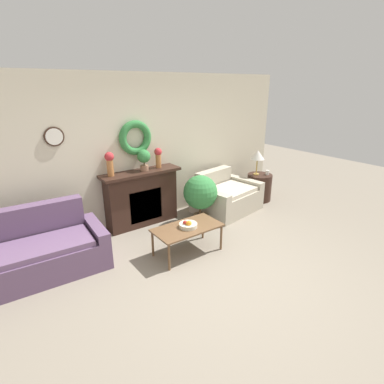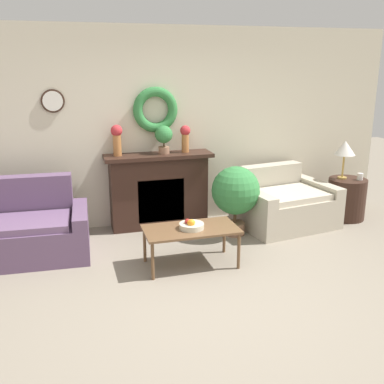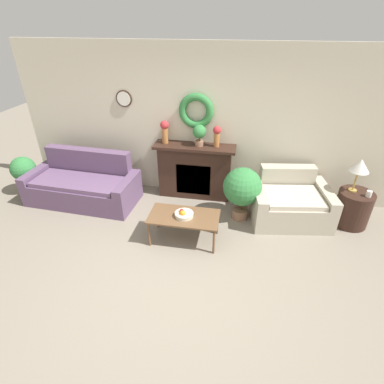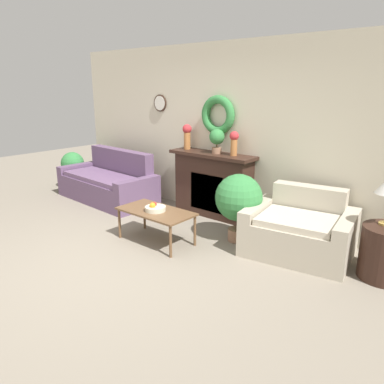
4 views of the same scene
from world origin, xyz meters
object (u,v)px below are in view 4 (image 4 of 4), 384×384
at_px(fireplace, 213,184).
at_px(coffee_table, 156,213).
at_px(vase_on_mantel_right, 234,141).
at_px(potted_plant_floor_by_couch, 73,166).
at_px(couch_left, 109,183).
at_px(potted_plant_floor_by_loveseat, 239,199).
at_px(fruit_bowl, 155,208).
at_px(loveseat_right, 300,231).
at_px(potted_plant_on_mantel, 217,139).
at_px(vase_on_mantel_left, 187,135).

distance_m(fireplace, coffee_table, 1.36).
relative_size(vase_on_mantel_right, potted_plant_floor_by_couch, 0.49).
bearing_deg(vase_on_mantel_right, couch_left, -167.15).
bearing_deg(potted_plant_floor_by_couch, coffee_table, -14.61).
xyz_separation_m(coffee_table, potted_plant_floor_by_couch, (-3.29, 0.86, 0.06)).
height_order(couch_left, vase_on_mantel_right, vase_on_mantel_right).
distance_m(coffee_table, potted_plant_floor_by_couch, 3.40).
bearing_deg(potted_plant_floor_by_loveseat, fruit_bowl, -137.22).
distance_m(couch_left, loveseat_right, 3.71).
xyz_separation_m(coffee_table, vase_on_mantel_right, (0.31, 1.36, 0.85)).
bearing_deg(potted_plant_floor_by_loveseat, coffee_table, -137.83).
xyz_separation_m(potted_plant_on_mantel, potted_plant_floor_by_couch, (-3.30, -0.48, -0.81)).
xyz_separation_m(potted_plant_on_mantel, potted_plant_floor_by_loveseat, (0.82, -0.59, -0.68)).
bearing_deg(potted_plant_floor_by_couch, vase_on_mantel_left, 10.61).
bearing_deg(coffee_table, vase_on_mantel_left, 114.41).
relative_size(loveseat_right, potted_plant_on_mantel, 3.71).
distance_m(couch_left, fruit_bowl, 2.24).
distance_m(loveseat_right, potted_plant_on_mantel, 1.94).
bearing_deg(couch_left, loveseat_right, 4.60).
relative_size(fireplace, potted_plant_on_mantel, 3.87).
bearing_deg(vase_on_mantel_right, potted_plant_on_mantel, -176.23).
xyz_separation_m(couch_left, vase_on_mantel_right, (2.38, 0.54, 0.94)).
xyz_separation_m(fireplace, couch_left, (-2.00, -0.54, -0.21)).
distance_m(loveseat_right, coffee_table, 1.88).
xyz_separation_m(loveseat_right, potted_plant_floor_by_couch, (-4.92, -0.06, 0.16)).
bearing_deg(potted_plant_on_mantel, fireplace, 169.84).
distance_m(loveseat_right, vase_on_mantel_left, 2.49).
height_order(couch_left, coffee_table, couch_left).
relative_size(fireplace, coffee_table, 1.39).
bearing_deg(potted_plant_floor_by_loveseat, fireplace, 145.86).
distance_m(loveseat_right, fruit_bowl, 1.89).
bearing_deg(couch_left, fruit_bowl, -18.88).
height_order(potted_plant_floor_by_couch, potted_plant_floor_by_loveseat, potted_plant_floor_by_loveseat).
relative_size(fruit_bowl, vase_on_mantel_left, 0.68).
relative_size(coffee_table, vase_on_mantel_left, 2.57).
distance_m(potted_plant_on_mantel, potted_plant_floor_by_loveseat, 1.21).
height_order(coffee_table, fruit_bowl, fruit_bowl).
height_order(loveseat_right, potted_plant_floor_by_couch, loveseat_right).
height_order(fireplace, potted_plant_floor_by_loveseat, fireplace).
relative_size(fireplace, fruit_bowl, 5.26).
xyz_separation_m(fireplace, fruit_bowl, (0.07, -1.37, -0.04)).
bearing_deg(couch_left, fireplace, 18.02).
height_order(fruit_bowl, vase_on_mantel_left, vase_on_mantel_left).
xyz_separation_m(fireplace, coffee_table, (0.07, -1.35, -0.12)).
relative_size(couch_left, vase_on_mantel_right, 5.55).
height_order(vase_on_mantel_right, potted_plant_floor_by_loveseat, vase_on_mantel_right).
xyz_separation_m(couch_left, potted_plant_on_mantel, (2.08, 0.52, 0.96)).
xyz_separation_m(couch_left, vase_on_mantel_left, (1.46, 0.54, 0.97)).
bearing_deg(fireplace, coffee_table, -86.86).
relative_size(vase_on_mantel_right, potted_plant_on_mantel, 0.97).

